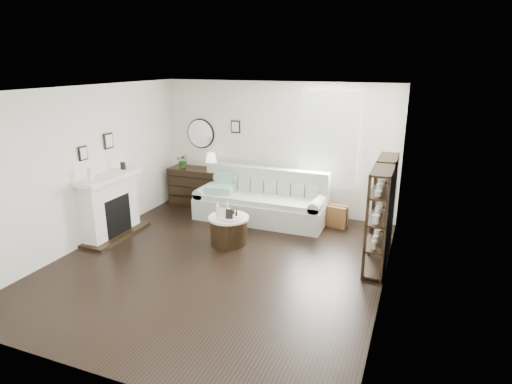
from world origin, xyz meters
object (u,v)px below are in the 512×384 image
at_px(sofa, 261,204).
at_px(pedestal_table, 231,219).
at_px(dresser, 198,186).
at_px(drum_table, 229,230).

height_order(sofa, pedestal_table, sofa).
xyz_separation_m(dresser, drum_table, (1.55, -1.70, -0.16)).
distance_m(dresser, drum_table, 2.31).
relative_size(dresser, drum_table, 1.74).
xyz_separation_m(drum_table, pedestal_table, (0.07, -0.05, 0.23)).
bearing_deg(dresser, drum_table, -47.66).
height_order(sofa, drum_table, sofa).
bearing_deg(pedestal_table, dresser, 132.76).
relative_size(sofa, dresser, 2.12).
relative_size(dresser, pedestal_table, 2.32).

